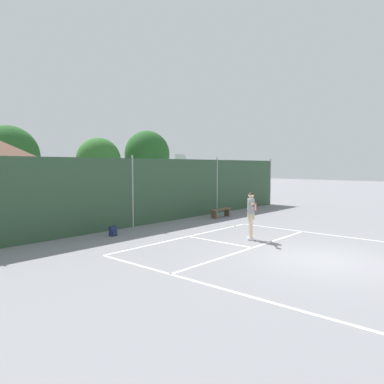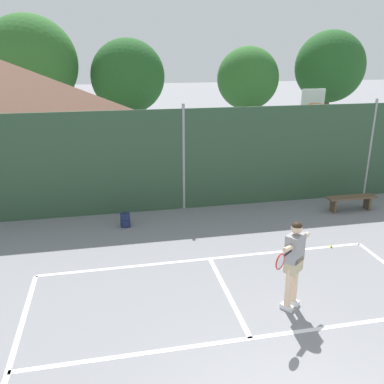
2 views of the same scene
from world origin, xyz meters
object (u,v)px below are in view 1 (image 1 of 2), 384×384
at_px(courtside_bench, 221,211).
at_px(tennis_ball, 235,226).
at_px(basketball_hoop, 180,175).
at_px(tennis_player, 251,212).
at_px(backpack_navy, 113,231).

bearing_deg(courtside_bench, tennis_ball, -130.42).
height_order(basketball_hoop, tennis_player, basketball_hoop).
bearing_deg(tennis_ball, backpack_navy, 154.91).
distance_m(backpack_navy, courtside_bench, 7.14).
distance_m(tennis_player, tennis_ball, 3.31).
height_order(tennis_ball, backpack_navy, backpack_navy).
bearing_deg(backpack_navy, basketball_hoop, 21.95).
bearing_deg(tennis_player, basketball_hoop, 61.86).
distance_m(basketball_hoop, courtside_bench, 3.60).
bearing_deg(basketball_hoop, tennis_ball, -109.25).
distance_m(basketball_hoop, tennis_player, 8.61).
height_order(tennis_player, backpack_navy, tennis_player).
bearing_deg(courtside_bench, basketball_hoop, 91.53).
xyz_separation_m(tennis_player, tennis_ball, (2.18, 2.24, -1.08)).
height_order(tennis_player, courtside_bench, tennis_player).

